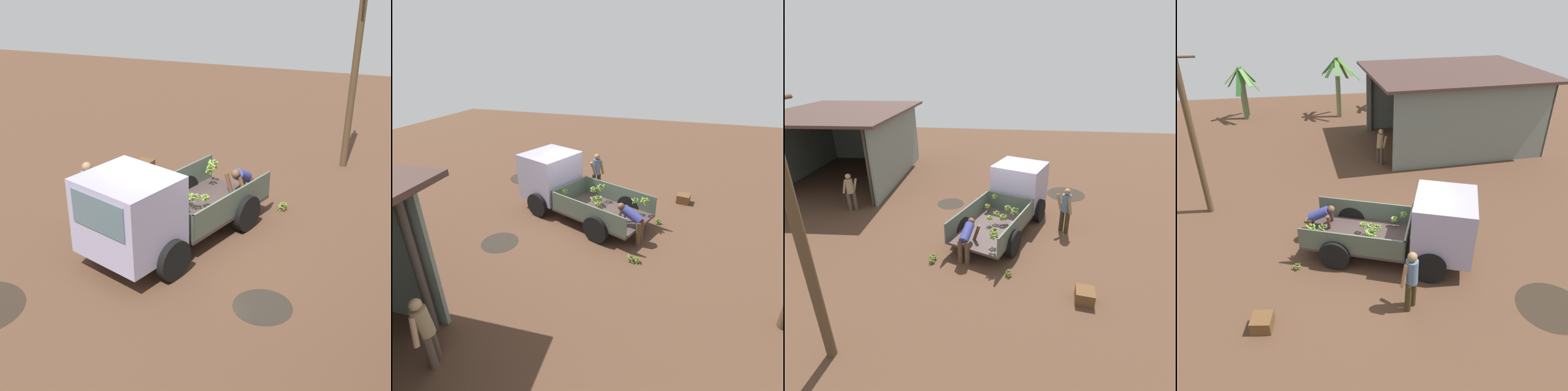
{
  "view_description": "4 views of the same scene",
  "coord_description": "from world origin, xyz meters",
  "views": [
    {
      "loc": [
        10.23,
        3.6,
        6.36
      ],
      "look_at": [
        0.38,
        0.42,
        1.35
      ],
      "focal_mm": 50.0,
      "sensor_mm": 36.0,
      "label": 1
    },
    {
      "loc": [
        -3.1,
        8.94,
        5.39
      ],
      "look_at": [
        -0.32,
        0.32,
        1.07
      ],
      "focal_mm": 28.0,
      "sensor_mm": 36.0,
      "label": 2
    },
    {
      "loc": [
        -9.74,
        -0.47,
        5.63
      ],
      "look_at": [
        0.65,
        0.81,
        1.03
      ],
      "focal_mm": 28.0,
      "sensor_mm": 36.0,
      "label": 3
    },
    {
      "loc": [
        -1.84,
        -8.85,
        7.04
      ],
      "look_at": [
        -0.29,
        0.87,
        1.44
      ],
      "focal_mm": 35.0,
      "sensor_mm": 36.0,
      "label": 4
    }
  ],
  "objects": [
    {
      "name": "banana_palm_3",
      "position": [
        2.53,
        14.22,
        1.37
      ],
      "size": [
        2.07,
        2.87,
        2.59
      ],
      "color": "#4B6234",
      "rests_on": "ground"
    },
    {
      "name": "warehouse_shed",
      "position": [
        5.05,
        8.16,
        2.48
      ],
      "size": [
        8.19,
        6.64,
        3.46
      ],
      "rotation": [
        0.0,
        0.0,
        0.06
      ],
      "color": "slate",
      "rests_on": "ground"
    },
    {
      "name": "cargo_truck",
      "position": [
        1.04,
        -0.49,
        1.09
      ],
      "size": [
        5.03,
        3.37,
        2.07
      ],
      "rotation": [
        0.0,
        0.0,
        -0.37
      ],
      "color": "#3F312F",
      "rests_on": "ground"
    },
    {
      "name": "mud_patch_0",
      "position": [
        1.93,
        2.25,
        0.0
      ],
      "size": [
        1.14,
        1.14,
        0.01
      ],
      "primitive_type": "cylinder",
      "color": "#2B241D",
      "rests_on": "ground"
    },
    {
      "name": "person_worker_loading",
      "position": [
        -1.93,
        0.91,
        0.75
      ],
      "size": [
        0.86,
        0.69,
        1.22
      ],
      "rotation": [
        0.0,
        0.0,
        -0.21
      ],
      "color": "#503725",
      "rests_on": "ground"
    },
    {
      "name": "banana_bunch_on_ground_1",
      "position": [
        -2.11,
        1.92,
        0.12
      ],
      "size": [
        0.24,
        0.23,
        0.2
      ],
      "color": "#4D4532",
      "rests_on": "ground"
    },
    {
      "name": "banana_bunch_on_ground_0",
      "position": [
        -2.28,
        1.93,
        0.09
      ],
      "size": [
        0.19,
        0.19,
        0.16
      ],
      "color": "brown",
      "rests_on": "ground"
    },
    {
      "name": "mud_patch_1",
      "position": [
        3.59,
        -2.83,
        0.0
      ],
      "size": [
        1.72,
        1.72,
        0.01
      ],
      "primitive_type": "cylinder",
      "color": "black",
      "rests_on": "ground"
    },
    {
      "name": "banana_bunch_on_ground_2",
      "position": [
        -2.61,
        -0.41,
        0.1
      ],
      "size": [
        0.24,
        0.22,
        0.19
      ],
      "color": "#423C2B",
      "rests_on": "ground"
    },
    {
      "name": "ground",
      "position": [
        0.0,
        0.0,
        0.0
      ],
      "size": [
        36.0,
        36.0,
        0.0
      ],
      "primitive_type": "plane",
      "color": "#4E3424"
    },
    {
      "name": "banana_palm_0",
      "position": [
        -0.33,
        13.03,
        1.86
      ],
      "size": [
        2.17,
        2.05,
        3.32
      ],
      "color": "#728355",
      "rests_on": "ground"
    },
    {
      "name": "banana_palm_2",
      "position": [
        -5.64,
        13.44,
        1.54
      ],
      "size": [
        1.85,
        2.26,
        2.9
      ],
      "color": "#5B6A48",
      "rests_on": "ground"
    },
    {
      "name": "person_foreground_visitor",
      "position": [
        0.13,
        -2.27,
        0.93
      ],
      "size": [
        0.53,
        0.59,
        1.67
      ],
      "rotation": [
        0.0,
        0.0,
        2.34
      ],
      "color": "#332A15",
      "rests_on": "ground"
    },
    {
      "name": "person_bystander_near_shed",
      "position": [
        0.88,
        6.13,
        0.87
      ],
      "size": [
        0.49,
        0.58,
        1.57
      ],
      "rotation": [
        0.0,
        0.0,
        0.5
      ],
      "color": "#4D3E33",
      "rests_on": "ground"
    },
    {
      "name": "wooden_crate_0",
      "position": [
        -3.38,
        -2.37,
        0.17
      ],
      "size": [
        0.53,
        0.53,
        0.34
      ],
      "primitive_type": "cube",
      "rotation": [
        0.0,
        0.0,
        1.43
      ],
      "color": "brown",
      "rests_on": "ground"
    },
    {
      "name": "utility_pole",
      "position": [
        -5.63,
        3.17,
        2.85
      ],
      "size": [
        1.17,
        0.2,
        5.57
      ],
      "color": "#4B3823",
      "rests_on": "ground"
    }
  ]
}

